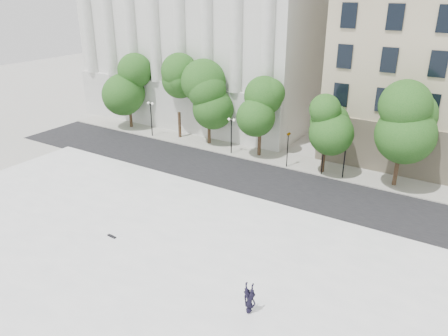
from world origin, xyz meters
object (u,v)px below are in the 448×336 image
at_px(traffic_light_west, 288,133).
at_px(traffic_light_east, 324,138).
at_px(skateboard, 112,236).
at_px(person_lying, 249,308).

xyz_separation_m(traffic_light_west, traffic_light_east, (3.62, -0.00, 0.09)).
bearing_deg(skateboard, traffic_light_east, 70.94).
relative_size(traffic_light_east, skateboard, 5.57).
bearing_deg(skateboard, person_lying, -3.22).
relative_size(traffic_light_west, traffic_light_east, 0.98).
bearing_deg(traffic_light_east, person_lying, -79.92).
distance_m(person_lying, skateboard, 12.04).
bearing_deg(person_lying, traffic_light_west, 100.25).
bearing_deg(person_lying, traffic_light_east, 90.91).
height_order(traffic_light_west, traffic_light_east, traffic_light_east).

